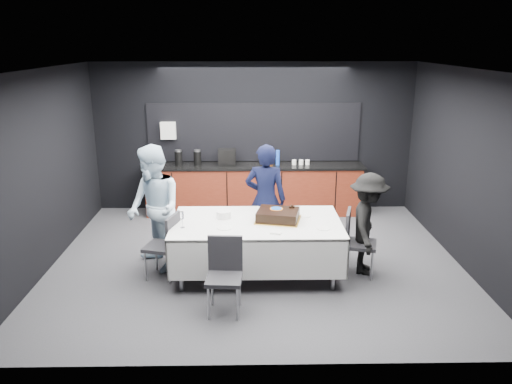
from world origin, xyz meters
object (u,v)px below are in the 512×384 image
at_px(cake_assembly, 278,215).
at_px(champagne_flute, 182,216).
at_px(chair_near, 225,269).
at_px(chair_left, 166,242).
at_px(chair_right, 355,238).
at_px(person_right, 368,224).
at_px(plate_stack, 224,214).
at_px(person_center, 266,199).
at_px(person_left, 154,209).
at_px(party_table, 257,231).

bearing_deg(cake_assembly, champagne_flute, -168.54).
bearing_deg(chair_near, chair_left, 133.48).
height_order(cake_assembly, chair_near, cake_assembly).
distance_m(chair_left, chair_right, 2.61).
xyz_separation_m(chair_left, person_right, (2.78, 0.14, 0.19)).
bearing_deg(champagne_flute, chair_left, 156.05).
height_order(champagne_flute, chair_left, champagne_flute).
xyz_separation_m(chair_near, person_right, (1.95, 1.01, 0.19)).
bearing_deg(plate_stack, cake_assembly, -8.49).
bearing_deg(person_center, person_left, 26.94).
relative_size(cake_assembly, chair_right, 0.74).
bearing_deg(chair_left, person_center, 31.98).
relative_size(plate_stack, person_left, 0.11).
bearing_deg(plate_stack, person_center, 44.37).
distance_m(chair_left, person_center, 1.66).
distance_m(chair_near, person_right, 2.21).
distance_m(chair_right, person_right, 0.26).
bearing_deg(plate_stack, party_table, -18.29).
distance_m(cake_assembly, chair_left, 1.57).
height_order(party_table, chair_right, chair_right).
bearing_deg(person_right, champagne_flute, 108.89).
relative_size(party_table, chair_near, 2.51).
height_order(party_table, person_right, person_right).
bearing_deg(plate_stack, chair_near, -87.13).
height_order(chair_left, chair_near, same).
relative_size(cake_assembly, person_center, 0.40).
distance_m(plate_stack, champagne_flute, 0.66).
distance_m(chair_left, chair_near, 1.21).
xyz_separation_m(chair_left, chair_right, (2.61, 0.08, 0.00)).
xyz_separation_m(person_center, person_right, (1.40, -0.73, -0.13)).
bearing_deg(chair_right, plate_stack, 174.29).
distance_m(plate_stack, person_right, 2.01).
relative_size(cake_assembly, person_right, 0.47).
height_order(party_table, person_center, person_center).
xyz_separation_m(party_table, cake_assembly, (0.30, 0.04, 0.21)).
height_order(plate_stack, chair_right, chair_right).
height_order(chair_right, chair_near, same).
bearing_deg(chair_near, cake_assembly, 55.80).
distance_m(chair_near, person_left, 1.62).
distance_m(person_center, person_left, 1.68).
xyz_separation_m(plate_stack, chair_near, (0.06, -1.14, -0.30)).
relative_size(chair_right, person_right, 0.64).
relative_size(chair_left, person_center, 0.54).
height_order(party_table, chair_near, chair_near).
distance_m(cake_assembly, person_left, 1.74).
relative_size(chair_left, person_left, 0.51).
height_order(chair_right, person_left, person_left).
distance_m(champagne_flute, person_left, 0.62).
height_order(party_table, champagne_flute, champagne_flute).
height_order(chair_right, person_center, person_center).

